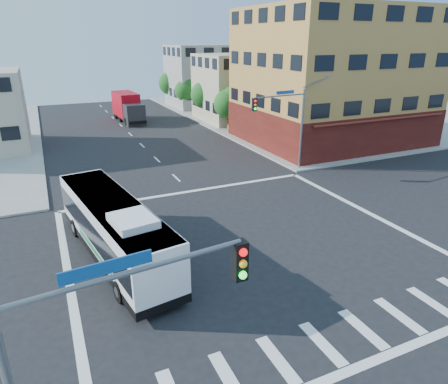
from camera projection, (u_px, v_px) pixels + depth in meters
name	position (u px, v px, depth m)	size (l,w,h in m)	color
ground	(248.00, 246.00, 22.48)	(120.00, 120.00, 0.00)	black
sidewalk_ne	(337.00, 109.00, 65.72)	(50.00, 50.00, 0.15)	gray
corner_building_ne	(332.00, 88.00, 43.79)	(18.10, 15.44, 14.00)	#B48040
building_east_near	(243.00, 87.00, 56.29)	(12.06, 10.06, 9.00)	tan
building_east_far	(206.00, 76.00, 68.00)	(12.06, 10.06, 10.00)	#969792
signal_mast_ne	(287.00, 115.00, 33.22)	(7.91, 1.13, 8.07)	slate
signal_mast_sw	(103.00, 350.00, 8.15)	(7.91, 1.01, 8.07)	slate
street_tree_a	(229.00, 102.00, 49.51)	(3.60, 3.60, 5.53)	#332212
street_tree_b	(205.00, 93.00, 56.25)	(3.80, 3.80, 5.79)	#332212
street_tree_c	(186.00, 89.00, 63.15)	(3.40, 3.40, 5.29)	#332212
street_tree_d	(171.00, 82.00, 69.79)	(4.00, 4.00, 6.03)	#332212
transit_bus	(115.00, 229.00, 20.70)	(4.30, 12.12, 3.51)	black
box_truck	(128.00, 108.00, 55.77)	(2.97, 8.76, 3.89)	#25262B
parked_car	(239.00, 130.00, 47.97)	(1.66, 4.13, 1.41)	#DAC14F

